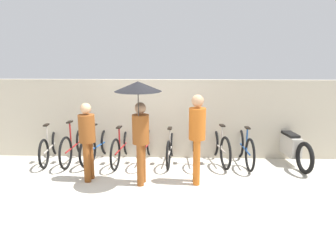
# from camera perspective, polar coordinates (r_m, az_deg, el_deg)

# --- Properties ---
(ground_plane) EXTENTS (30.00, 30.00, 0.00)m
(ground_plane) POSITION_cam_1_polar(r_m,az_deg,el_deg) (6.21, -5.30, -11.20)
(ground_plane) COLOR beige
(back_wall) EXTENTS (13.56, 0.12, 1.88)m
(back_wall) POSITION_cam_1_polar(r_m,az_deg,el_deg) (7.84, -3.58, 1.23)
(back_wall) COLOR #B2A893
(back_wall) RESTS_ON ground
(parked_bicycle_0) EXTENTS (0.44, 1.66, 1.11)m
(parked_bicycle_0) POSITION_cam_1_polar(r_m,az_deg,el_deg) (8.16, -19.79, -3.34)
(parked_bicycle_0) COLOR black
(parked_bicycle_0) RESTS_ON ground
(parked_bicycle_1) EXTENTS (0.44, 1.80, 1.00)m
(parked_bicycle_1) POSITION_cam_1_polar(r_m,az_deg,el_deg) (7.96, -16.01, -3.24)
(parked_bicycle_1) COLOR black
(parked_bicycle_1) RESTS_ON ground
(parked_bicycle_2) EXTENTS (0.56, 1.71, 1.11)m
(parked_bicycle_2) POSITION_cam_1_polar(r_m,az_deg,el_deg) (7.84, -12.00, -3.26)
(parked_bicycle_2) COLOR black
(parked_bicycle_2) RESTS_ON ground
(parked_bicycle_3) EXTENTS (0.44, 1.79, 1.11)m
(parked_bicycle_3) POSITION_cam_1_polar(r_m,az_deg,el_deg) (7.68, -8.00, -3.53)
(parked_bicycle_3) COLOR black
(parked_bicycle_3) RESTS_ON ground
(parked_bicycle_4) EXTENTS (0.44, 1.68, 0.98)m
(parked_bicycle_4) POSITION_cam_1_polar(r_m,az_deg,el_deg) (7.64, -3.78, -3.42)
(parked_bicycle_4) COLOR black
(parked_bicycle_4) RESTS_ON ground
(parked_bicycle_5) EXTENTS (0.44, 1.62, 1.05)m
(parked_bicycle_5) POSITION_cam_1_polar(r_m,az_deg,el_deg) (7.58, 0.45, -3.80)
(parked_bicycle_5) COLOR black
(parked_bicycle_5) RESTS_ON ground
(parked_bicycle_6) EXTENTS (0.44, 1.72, 1.06)m
(parked_bicycle_6) POSITION_cam_1_polar(r_m,az_deg,el_deg) (7.66, 4.68, -3.57)
(parked_bicycle_6) COLOR black
(parked_bicycle_6) RESTS_ON ground
(parked_bicycle_7) EXTENTS (0.47, 1.70, 1.07)m
(parked_bicycle_7) POSITION_cam_1_polar(r_m,az_deg,el_deg) (7.67, 8.90, -3.47)
(parked_bicycle_7) COLOR black
(parked_bicycle_7) RESTS_ON ground
(parked_bicycle_8) EXTENTS (0.44, 1.71, 1.07)m
(parked_bicycle_8) POSITION_cam_1_polar(r_m,az_deg,el_deg) (7.69, 13.16, -3.67)
(parked_bicycle_8) COLOR black
(parked_bicycle_8) RESTS_ON ground
(pedestrian_leading) EXTENTS (0.32, 0.32, 1.57)m
(pedestrian_leading) POSITION_cam_1_polar(r_m,az_deg,el_deg) (6.58, -13.89, -1.76)
(pedestrian_leading) COLOR brown
(pedestrian_leading) RESTS_ON ground
(pedestrian_center) EXTENTS (0.86, 0.86, 2.01)m
(pedestrian_center) POSITION_cam_1_polar(r_m,az_deg,el_deg) (6.02, -5.05, 3.08)
(pedestrian_center) COLOR brown
(pedestrian_center) RESTS_ON ground
(pedestrian_trailing) EXTENTS (0.32, 0.32, 1.75)m
(pedestrian_trailing) POSITION_cam_1_polar(r_m,az_deg,el_deg) (6.24, 5.09, -1.08)
(pedestrian_trailing) COLOR #B25619
(pedestrian_trailing) RESTS_ON ground
(motorcycle) EXTENTS (0.58, 2.12, 0.91)m
(motorcycle) POSITION_cam_1_polar(r_m,az_deg,el_deg) (8.08, 20.33, -3.23)
(motorcycle) COLOR black
(motorcycle) RESTS_ON ground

